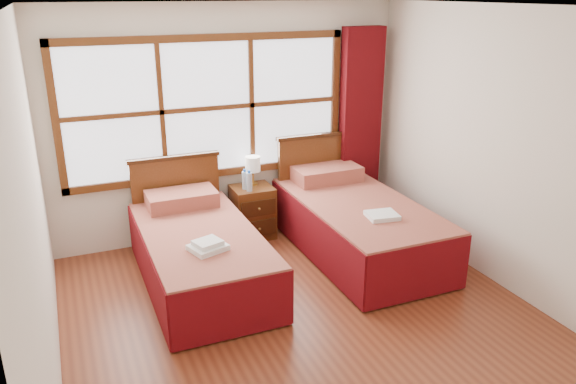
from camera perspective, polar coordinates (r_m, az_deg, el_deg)
name	(u,v)px	position (r m, az deg, el deg)	size (l,w,h in m)	color
floor	(314,329)	(4.91, 2.61, -13.69)	(4.50, 4.50, 0.00)	brown
ceiling	(319,7)	(4.09, 3.21, 18.28)	(4.50, 4.50, 0.00)	white
wall_back	(229,124)	(6.35, -5.98, 6.93)	(4.00, 4.00, 0.00)	silver
wall_left	(34,224)	(3.95, -24.36, -2.96)	(4.50, 4.50, 0.00)	silver
wall_right	(516,156)	(5.47, 22.19, 3.41)	(4.50, 4.50, 0.00)	silver
window	(208,108)	(6.21, -8.17, 8.43)	(3.16, 0.06, 1.56)	white
curtain	(360,125)	(6.88, 7.33, 6.78)	(0.50, 0.16, 2.30)	#57080D
bed_left	(199,252)	(5.55, -9.00, -5.99)	(1.06, 2.08, 1.03)	#371C0B
bed_right	(356,222)	(6.13, 6.88, -3.08)	(1.13, 2.20, 1.11)	#371C0B
nightstand	(253,212)	(6.47, -3.61, -2.04)	(0.45, 0.45, 0.60)	#5A2E13
towels_left	(208,246)	(5.00, -8.14, -5.44)	(0.37, 0.34, 0.09)	white
towels_right	(382,215)	(5.61, 9.53, -2.36)	(0.33, 0.30, 0.05)	white
lamp	(253,165)	(6.37, -3.60, 2.77)	(0.17, 0.17, 0.33)	#B9913B
bottle_near	(245,180)	(6.28, -4.42, 1.22)	(0.06, 0.06, 0.23)	#A4BED3
bottle_far	(249,182)	(6.20, -3.96, 1.05)	(0.06, 0.06, 0.24)	#A4BED3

